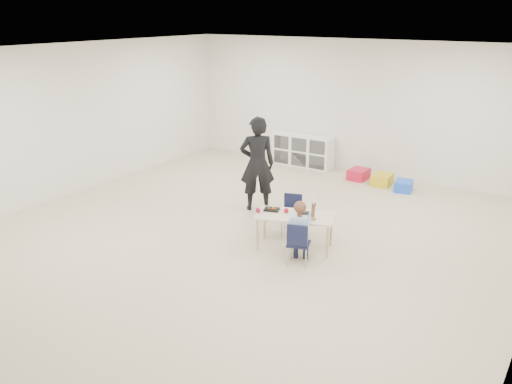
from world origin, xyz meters
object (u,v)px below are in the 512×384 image
Objects in this scene: child at (299,231)px; adult at (257,164)px; chair_near at (299,243)px; cubby_shelf at (303,150)px; table at (295,231)px.

adult is at bearing 119.01° from child.
child is (0.00, 0.00, 0.18)m from chair_near.
cubby_shelf is (-2.34, 4.46, -0.14)m from child.
child reaches higher than chair_near.
adult reaches higher than table.
table is at bearing -63.20° from cubby_shelf.
table is 0.76× the size of adult.
chair_near is at bearing -73.46° from table.
chair_near is 0.38× the size of adult.
adult is (-1.67, 1.53, 0.52)m from chair_near.
table is at bearing 103.91° from adult.
table is 1.84m from adult.
chair_near is 0.63× the size of child.
adult reaches higher than child.
table is 4.51m from cubby_shelf.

